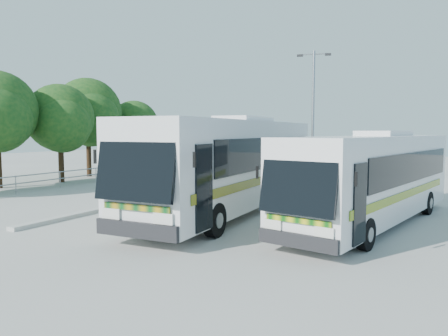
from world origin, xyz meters
The scene contains 9 objects.
ground centered at (0.00, 0.00, 0.00)m, with size 100.00×100.00×0.00m, color #ADADA7.
kerb_divider centered at (-2.30, 2.00, 0.07)m, with size 0.40×16.00×0.15m, color #B2B2AD.
railing centered at (-10.00, 4.00, 0.74)m, with size 0.06×22.00×1.00m.
tree_far_c centered at (-12.12, 5.10, 4.26)m, with size 4.97×4.69×6.49m.
tree_far_d centered at (-13.31, 8.80, 4.82)m, with size 5.62×5.30×7.33m.
tree_far_e centered at (-12.63, 13.30, 3.89)m, with size 4.54×4.28×5.92m.
coach_main centered at (2.76, 0.77, 2.08)m, with size 3.37×13.77×3.79m.
coach_adjacent centered at (8.36, 0.94, 1.76)m, with size 4.40×11.79×3.21m.
lamppost centered at (3.33, 10.32, 4.50)m, with size 1.97×0.64×8.15m.
Camera 1 is at (10.83, -15.48, 3.38)m, focal length 35.00 mm.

